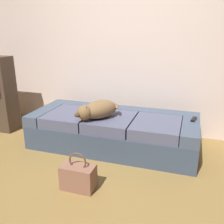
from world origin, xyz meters
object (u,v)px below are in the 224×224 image
(couch, at_px, (113,131))
(dog_tan, at_px, (97,110))
(handbag, at_px, (78,177))
(tv_remote, at_px, (194,119))

(couch, xyz_separation_m, dog_tan, (-0.14, -0.19, 0.33))
(dog_tan, bearing_deg, handbag, -82.53)
(tv_remote, relative_size, handbag, 0.40)
(tv_remote, bearing_deg, couch, -162.78)
(tv_remote, bearing_deg, dog_tan, -153.94)
(dog_tan, distance_m, tv_remote, 1.15)
(couch, distance_m, dog_tan, 0.40)
(dog_tan, xyz_separation_m, handbag, (0.10, -0.79, -0.42))
(tv_remote, distance_m, handbag, 1.51)
(couch, bearing_deg, tv_remote, 6.00)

